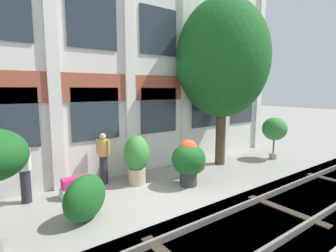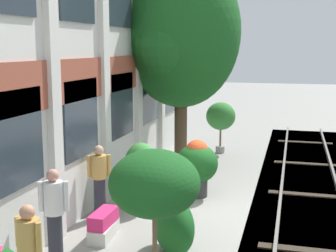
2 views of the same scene
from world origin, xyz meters
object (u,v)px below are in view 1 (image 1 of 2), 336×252
(broadleaf_tree, at_px, (223,61))
(potted_plant_glazed_jar, at_px, (137,157))
(potted_plant_tall_urn, at_px, (275,129))
(resident_near_plants, at_px, (103,157))
(topiary_hedge, at_px, (85,198))
(resident_by_doorway, at_px, (24,169))
(potted_plant_fluted_column, at_px, (189,159))
(potted_plant_square_trough, at_px, (78,187))

(broadleaf_tree, height_order, potted_plant_glazed_jar, broadleaf_tree)
(potted_plant_tall_urn, relative_size, resident_near_plants, 1.11)
(resident_near_plants, bearing_deg, topiary_hedge, 28.40)
(broadleaf_tree, height_order, resident_by_doorway, broadleaf_tree)
(potted_plant_glazed_jar, relative_size, resident_near_plants, 0.96)
(broadleaf_tree, distance_m, resident_near_plants, 5.78)
(resident_by_doorway, bearing_deg, resident_near_plants, 165.07)
(broadleaf_tree, relative_size, potted_plant_fluted_column, 4.42)
(resident_near_plants, bearing_deg, potted_plant_square_trough, -1.77)
(potted_plant_square_trough, xyz_separation_m, resident_near_plants, (1.02, 0.52, 0.63))
(potted_plant_fluted_column, height_order, potted_plant_glazed_jar, potted_plant_glazed_jar)
(potted_plant_tall_urn, bearing_deg, topiary_hedge, -176.92)
(potted_plant_tall_urn, bearing_deg, potted_plant_glazed_jar, 172.06)
(resident_by_doorway, distance_m, topiary_hedge, 2.17)
(potted_plant_fluted_column, bearing_deg, potted_plant_square_trough, 157.87)
(potted_plant_square_trough, bearing_deg, resident_by_doorway, 163.33)
(resident_near_plants, distance_m, topiary_hedge, 2.46)
(potted_plant_square_trough, xyz_separation_m, resident_by_doorway, (-1.26, 0.38, 0.66))
(broadleaf_tree, bearing_deg, potted_plant_tall_urn, -19.64)
(broadleaf_tree, xyz_separation_m, resident_near_plants, (-4.74, 0.71, -3.24))
(potted_plant_fluted_column, bearing_deg, topiary_hedge, -175.55)
(resident_near_plants, bearing_deg, potted_plant_tall_urn, 138.80)
(broadleaf_tree, xyz_separation_m, potted_plant_glazed_jar, (-3.90, 0.01, -3.25))
(potted_plant_fluted_column, relative_size, potted_plant_square_trough, 1.52)
(resident_near_plants, bearing_deg, broadleaf_tree, 142.73)
(potted_plant_fluted_column, distance_m, potted_plant_square_trough, 3.40)
(potted_plant_square_trough, height_order, resident_by_doorway, resident_by_doorway)
(broadleaf_tree, height_order, potted_plant_tall_urn, broadleaf_tree)
(potted_plant_tall_urn, xyz_separation_m, topiary_hedge, (-8.52, -0.46, -0.77))
(resident_near_plants, bearing_deg, potted_plant_glazed_jar, 111.21)
(potted_plant_tall_urn, xyz_separation_m, resident_by_doorway, (-9.47, 1.45, -0.39))
(broadleaf_tree, bearing_deg, potted_plant_glazed_jar, 179.86)
(resident_near_plants, height_order, topiary_hedge, resident_near_plants)
(potted_plant_fluted_column, xyz_separation_m, topiary_hedge, (-3.41, -0.27, -0.31))
(potted_plant_glazed_jar, bearing_deg, topiary_hedge, -147.98)
(topiary_hedge, bearing_deg, resident_by_doorway, 116.69)
(potted_plant_fluted_column, height_order, potted_plant_square_trough, potted_plant_fluted_column)
(potted_plant_fluted_column, distance_m, topiary_hedge, 3.43)
(broadleaf_tree, bearing_deg, potted_plant_fluted_column, -157.99)
(resident_by_doorway, height_order, topiary_hedge, resident_by_doorway)
(potted_plant_square_trough, bearing_deg, topiary_hedge, -101.25)
(potted_plant_tall_urn, height_order, topiary_hedge, potted_plant_tall_urn)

